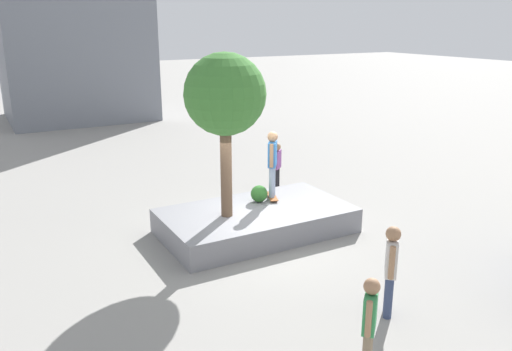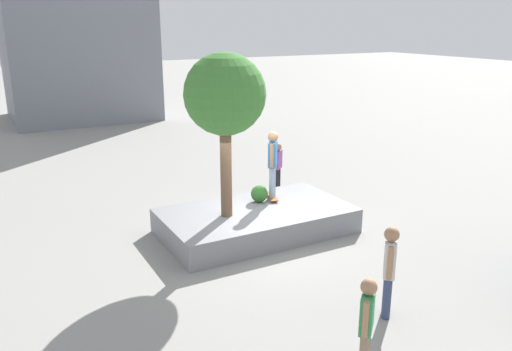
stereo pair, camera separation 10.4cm
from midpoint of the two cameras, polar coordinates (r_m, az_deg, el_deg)
The scene contains 9 objects.
ground_plane at distance 13.18m, azimuth 0.29°, elevation -6.88°, with size 120.00×120.00×0.00m, color gray.
planter_ledge at distance 13.42m, azimuth 0.22°, elevation -4.98°, with size 4.77×2.69×0.63m, color gray.
plaza_tree at distance 12.17m, azimuth -3.20°, elevation 8.70°, with size 1.93×1.93×3.96m.
boxwood_shrub at distance 13.77m, azimuth 0.58°, elevation -2.02°, with size 0.45×0.45×0.45m, color #2D6628.
skateboard at distance 14.08m, azimuth 2.02°, elevation -2.32°, with size 0.48×0.82×0.07m.
skateboarder at distance 13.78m, azimuth 2.06°, elevation 1.78°, with size 0.45×0.50×1.78m.
passerby_with_bag at distance 9.82m, azimuth 14.73°, elevation -9.54°, with size 0.47×0.48×1.76m.
pedestrian_crossing at distance 8.27m, azimuth 12.42°, elevation -15.28°, with size 0.44×0.43×1.63m.
bystander_watching at distance 16.52m, azimuth 2.58°, elevation 1.33°, with size 0.43×0.41×1.56m.
Camera 2 is at (5.82, 10.59, 5.26)m, focal length 36.42 mm.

